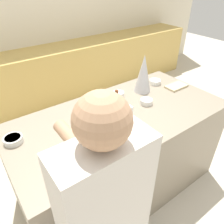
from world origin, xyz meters
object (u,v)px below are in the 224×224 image
Objects in this scene: decorative_tree at (143,73)px; cookbook at (176,86)px; candy_bowl_center_rear at (13,139)px; baking_tray at (113,131)px; candy_bowl_front_corner at (118,94)px; candy_bowl_near_tray_right at (146,101)px; gingerbread_house at (113,118)px; candy_bowl_far_right at (155,82)px.

decorative_tree is 0.41m from cookbook.
decorative_tree is 1.27m from candy_bowl_center_rear.
candy_bowl_front_corner is at bearing 48.45° from baking_tray.
baking_tray is 2.04× the size of cookbook.
candy_bowl_near_tray_right is 0.49× the size of cookbook.
candy_bowl_far_right is at bearing 24.91° from gingerbread_house.
candy_bowl_front_corner reaches higher than candy_bowl_center_rear.
candy_bowl_near_tray_right is at bearing 16.75° from gingerbread_house.
gingerbread_house is 2.82× the size of candy_bowl_near_tray_right.
candy_bowl_center_rear is at bearing -177.28° from candy_bowl_far_right.
candy_bowl_front_corner is 0.49m from candy_bowl_far_right.
decorative_tree is at bearing 1.58° from candy_bowl_center_rear.
candy_bowl_center_rear is at bearing 171.13° from candy_bowl_near_tray_right.
gingerbread_house is 1.37× the size of cookbook.
cookbook is (0.12, -0.19, -0.01)m from candy_bowl_far_right.
baking_tray is at bearing -131.55° from candy_bowl_front_corner.
gingerbread_house is at bearing -163.25° from candy_bowl_near_tray_right.
gingerbread_house is at bearing -150.28° from decorative_tree.
decorative_tree reaches higher than candy_bowl_center_rear.
candy_bowl_near_tray_right is at bearing -173.05° from cookbook.
gingerbread_house reaches higher than candy_bowl_near_tray_right.
candy_bowl_front_corner reaches higher than cookbook.
candy_bowl_far_right is (0.36, 0.24, -0.00)m from candy_bowl_near_tray_right.
baking_tray is 0.73m from decorative_tree.
cookbook is at bearing -56.97° from candy_bowl_far_right.
decorative_tree is 3.36× the size of candy_bowl_near_tray_right.
gingerbread_house is at bearing -168.07° from cookbook.
candy_bowl_near_tray_right is 0.28m from candy_bowl_front_corner.
candy_bowl_far_right is at bearing 9.23° from decorative_tree.
decorative_tree is 2.78× the size of candy_bowl_center_rear.
decorative_tree reaches higher than candy_bowl_near_tray_right.
candy_bowl_far_right is 0.88× the size of candy_bowl_center_rear.
baking_tray is 0.98m from cookbook.
candy_bowl_far_right is at bearing 2.72° from candy_bowl_center_rear.
baking_tray is at bearing -168.07° from cookbook.
decorative_tree is at bearing 29.72° from gingerbread_house.
baking_tray is at bearing -26.41° from candy_bowl_center_rear.
cookbook is at bearing 6.95° from candy_bowl_near_tray_right.
candy_bowl_front_corner reaches higher than candy_bowl_near_tray_right.
decorative_tree reaches higher than baking_tray.
candy_bowl_near_tray_right reaches higher than candy_bowl_center_rear.
candy_bowl_front_corner is (0.35, 0.39, 0.02)m from baking_tray.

